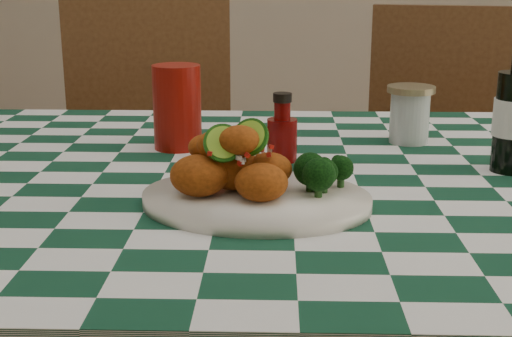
# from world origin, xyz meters

# --- Properties ---
(plate) EXTENTS (0.36, 0.30, 0.02)m
(plate) POSITION_xyz_m (-0.05, -0.16, 0.80)
(plate) COLOR white
(plate) RESTS_ON dining_table
(fried_chicken_pile) EXTENTS (0.15, 0.11, 0.10)m
(fried_chicken_pile) POSITION_xyz_m (-0.07, -0.16, 0.85)
(fried_chicken_pile) COLOR #A64510
(fried_chicken_pile) RESTS_ON plate
(broccoli_side) EXTENTS (0.07, 0.07, 0.05)m
(broccoli_side) POSITION_xyz_m (0.05, -0.15, 0.83)
(broccoli_side) COLOR black
(broccoli_side) RESTS_ON plate
(red_tumbler) EXTENTS (0.09, 0.09, 0.15)m
(red_tumbler) POSITION_xyz_m (-0.20, 0.17, 0.86)
(red_tumbler) COLOR maroon
(red_tumbler) RESTS_ON dining_table
(ketchup_bottle) EXTENTS (0.07, 0.07, 0.12)m
(ketchup_bottle) POSITION_xyz_m (-0.01, 0.08, 0.85)
(ketchup_bottle) COLOR #5B0504
(ketchup_bottle) RESTS_ON dining_table
(mason_jar) EXTENTS (0.10, 0.10, 0.11)m
(mason_jar) POSITION_xyz_m (0.23, 0.22, 0.84)
(mason_jar) COLOR #B2BCBA
(mason_jar) RESTS_ON dining_table
(wooden_chair_left) EXTENTS (0.55, 0.57, 1.03)m
(wooden_chair_left) POSITION_xyz_m (-0.36, 0.72, 0.51)
(wooden_chair_left) COLOR #472814
(wooden_chair_left) RESTS_ON ground
(wooden_chair_right) EXTENTS (0.56, 0.58, 1.00)m
(wooden_chair_right) POSITION_xyz_m (0.43, 0.75, 0.50)
(wooden_chair_right) COLOR #472814
(wooden_chair_right) RESTS_ON ground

